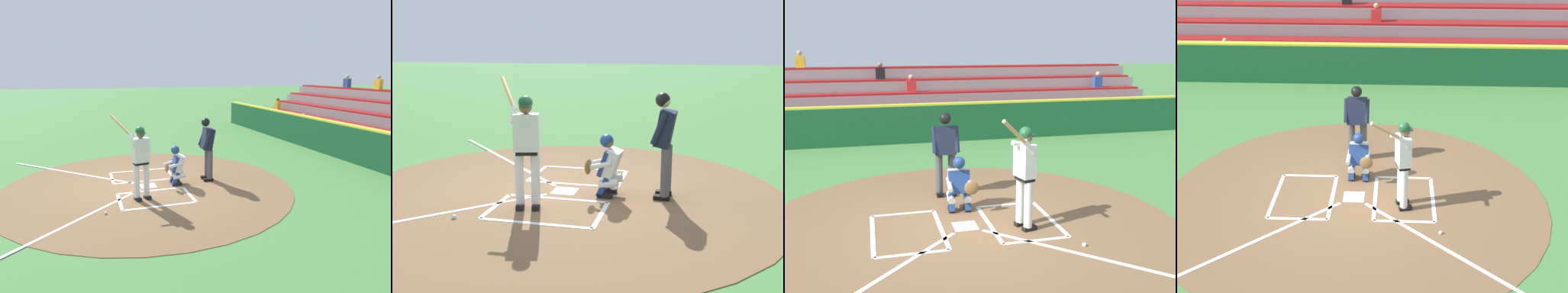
% 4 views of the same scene
% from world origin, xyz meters
% --- Properties ---
extents(ground_plane, '(120.00, 120.00, 0.00)m').
position_xyz_m(ground_plane, '(0.00, 0.00, 0.00)').
color(ground_plane, '#4C8442').
extents(dirt_circle, '(8.00, 8.00, 0.01)m').
position_xyz_m(dirt_circle, '(0.00, 0.00, 0.01)').
color(dirt_circle, brown).
rests_on(dirt_circle, ground).
extents(home_plate_and_chalk, '(7.93, 4.91, 0.01)m').
position_xyz_m(home_plate_and_chalk, '(0.00, 0.88, 0.01)').
color(home_plate_and_chalk, white).
rests_on(home_plate_and_chalk, dirt_circle).
extents(batter, '(0.83, 0.89, 2.13)m').
position_xyz_m(batter, '(-1.00, 0.35, 1.10)').
color(batter, white).
rests_on(batter, ground).
extents(catcher, '(0.59, 0.63, 1.13)m').
position_xyz_m(catcher, '(-0.07, -0.81, 0.59)').
color(catcher, black).
rests_on(catcher, ground).
extents(plate_umpire, '(0.59, 0.43, 1.86)m').
position_xyz_m(plate_umpire, '(0.05, -1.79, 1.08)').
color(plate_umpire, '#4C4C51').
rests_on(plate_umpire, ground).
extents(baseball, '(0.07, 0.07, 0.07)m').
position_xyz_m(baseball, '(-1.73, 1.29, 0.04)').
color(baseball, white).
rests_on(baseball, ground).
extents(backstop_wall, '(22.00, 0.36, 1.31)m').
position_xyz_m(backstop_wall, '(0.00, -7.50, 0.65)').
color(backstop_wall, '#19512D').
rests_on(backstop_wall, ground).
extents(bleacher_stand, '(20.00, 4.25, 3.00)m').
position_xyz_m(bleacher_stand, '(0.01, -10.76, 0.85)').
color(bleacher_stand, gray).
rests_on(bleacher_stand, ground).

